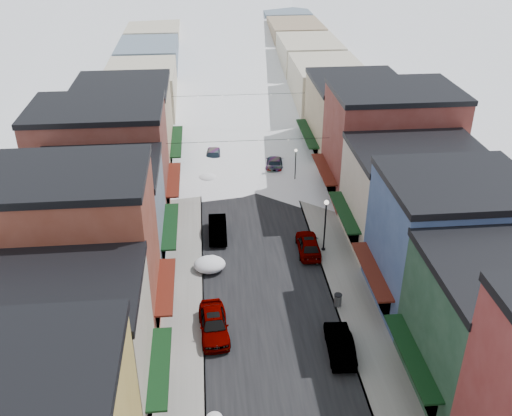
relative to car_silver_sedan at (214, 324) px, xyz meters
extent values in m
cube|color=black|center=(4.30, 41.17, -0.85)|extent=(10.00, 160.00, 0.01)
cube|color=gray|center=(-2.30, 41.17, -0.78)|extent=(3.20, 160.00, 0.15)
cube|color=gray|center=(10.90, 41.17, -0.78)|extent=(3.20, 160.00, 0.15)
cube|color=slate|center=(-0.75, 41.17, -0.78)|extent=(0.10, 160.00, 0.15)
cube|color=slate|center=(9.35, 41.17, -0.78)|extent=(0.10, 160.00, 0.15)
cube|color=#B5A892|center=(-8.90, -6.33, 3.65)|extent=(10.00, 8.00, 9.00)
cube|color=black|center=(-8.90, -6.33, 8.40)|extent=(10.20, 8.20, 0.50)
cube|color=black|center=(-3.30, -6.33, 2.35)|extent=(1.20, 6.80, 0.15)
cube|color=brown|center=(-9.40, 1.67, 5.15)|extent=(11.00, 8.00, 12.00)
cube|color=black|center=(-9.40, 1.67, 11.40)|extent=(11.20, 8.20, 0.50)
cube|color=#51180E|center=(-3.30, 1.67, 2.35)|extent=(1.20, 6.80, 0.15)
cube|color=slate|center=(-8.90, 10.17, 3.40)|extent=(10.00, 9.00, 8.50)
cube|color=black|center=(-8.90, 10.17, 7.90)|extent=(10.20, 9.20, 0.50)
cube|color=black|center=(-3.30, 10.17, 2.35)|extent=(1.20, 7.65, 0.15)
cube|color=maroon|center=(-9.90, 19.17, 4.40)|extent=(12.00, 9.00, 10.50)
cube|color=black|center=(-9.90, 19.17, 9.90)|extent=(12.20, 9.20, 0.50)
cube|color=#51180E|center=(-3.30, 19.17, 2.35)|extent=(1.20, 7.65, 0.15)
cube|color=tan|center=(-8.90, 29.17, 3.90)|extent=(10.00, 11.00, 9.50)
cube|color=black|center=(-8.90, 29.17, 8.90)|extent=(10.20, 11.20, 0.50)
cube|color=black|center=(-3.30, 29.17, 2.35)|extent=(1.20, 9.35, 0.15)
cube|color=#1D3C29|center=(17.50, -6.83, 3.65)|extent=(10.00, 9.00, 9.00)
cube|color=black|center=(11.90, -6.83, 2.35)|extent=(1.20, 7.65, 0.15)
cube|color=#354A79|center=(17.50, 2.17, 4.15)|extent=(10.00, 9.00, 10.00)
cube|color=black|center=(17.50, 2.17, 9.40)|extent=(10.20, 9.20, 0.50)
cube|color=#51180E|center=(11.90, 2.17, 2.35)|extent=(1.20, 7.65, 0.15)
cube|color=#C1AF9B|center=(18.00, 11.17, 3.40)|extent=(11.00, 9.00, 8.50)
cube|color=black|center=(18.00, 11.17, 7.90)|extent=(11.20, 9.20, 0.50)
cube|color=black|center=(11.90, 11.17, 2.35)|extent=(1.20, 7.65, 0.15)
cube|color=maroon|center=(18.50, 20.17, 4.65)|extent=(12.00, 9.00, 11.00)
cube|color=black|center=(18.50, 20.17, 10.40)|extent=(12.20, 9.20, 0.50)
cube|color=#51180E|center=(11.90, 20.17, 2.35)|extent=(1.20, 7.65, 0.15)
cube|color=tan|center=(17.50, 30.17, 3.65)|extent=(10.00, 11.00, 9.00)
cube|color=black|center=(17.50, 30.17, 8.40)|extent=(10.20, 11.20, 0.50)
cube|color=black|center=(11.90, 30.17, 2.35)|extent=(1.20, 9.35, 0.15)
cube|color=gray|center=(-8.20, 43.17, 3.15)|extent=(9.00, 13.00, 8.00)
cube|color=gray|center=(16.80, 43.17, 3.15)|extent=(9.00, 13.00, 8.00)
cube|color=gray|center=(-8.20, 57.17, 3.15)|extent=(9.00, 13.00, 8.00)
cube|color=gray|center=(16.80, 57.17, 3.15)|extent=(9.00, 13.00, 8.00)
cube|color=gray|center=(-8.20, 71.17, 3.15)|extent=(9.00, 13.00, 8.00)
cube|color=gray|center=(16.80, 71.17, 3.15)|extent=(9.00, 13.00, 8.00)
cube|color=gray|center=(-8.20, 85.17, 3.15)|extent=(9.00, 13.00, 8.00)
cube|color=gray|center=(16.80, 85.17, 3.15)|extent=(9.00, 13.00, 8.00)
cylinder|color=black|center=(4.30, 21.17, 5.35)|extent=(16.40, 0.04, 0.04)
cylinder|color=black|center=(4.30, 36.17, 5.35)|extent=(16.40, 0.04, 0.04)
imported|color=#96989D|center=(0.00, 0.00, 0.00)|extent=(2.34, 5.13, 1.71)
imported|color=black|center=(0.74, 13.35, -0.08)|extent=(1.68, 4.70, 1.54)
imported|color=#9D9FA5|center=(0.80, 29.62, -0.05)|extent=(2.71, 5.71, 1.61)
imported|color=black|center=(8.55, -2.79, -0.08)|extent=(1.92, 4.79, 1.55)
imported|color=#9FA1A8|center=(8.60, 9.93, -0.05)|extent=(2.07, 4.80, 1.61)
imported|color=black|center=(7.80, 27.75, -0.13)|extent=(2.69, 5.22, 1.45)
imported|color=#A4A7AD|center=(2.10, 35.83, -0.01)|extent=(2.67, 5.21, 1.70)
imported|color=#BABABC|center=(6.18, 44.58, -0.10)|extent=(2.98, 5.61, 1.50)
cylinder|color=#545658|center=(9.50, 2.11, -0.22)|extent=(0.56, 0.56, 0.98)
cylinder|color=black|center=(9.50, 2.11, 0.29)|extent=(0.61, 0.61, 0.07)
cylinder|color=black|center=(9.97, 9.94, -0.65)|extent=(0.34, 0.34, 0.11)
cylinder|color=black|center=(9.97, 9.94, 1.58)|extent=(0.14, 0.14, 4.58)
sphere|color=white|center=(9.97, 9.94, 4.04)|extent=(0.41, 0.41, 0.41)
cylinder|color=black|center=(9.50, 23.47, -0.66)|extent=(0.28, 0.28, 0.09)
cylinder|color=black|center=(9.50, 23.47, 1.14)|extent=(0.11, 0.11, 3.68)
sphere|color=white|center=(9.50, 23.47, 3.11)|extent=(0.33, 0.33, 0.33)
ellipsoid|color=white|center=(-0.13, 7.94, -0.29)|extent=(2.68, 2.27, 1.13)
ellipsoid|color=white|center=(0.07, 9.14, -0.57)|extent=(1.14, 1.03, 0.57)
ellipsoid|color=white|center=(0.00, 24.88, -0.40)|extent=(2.14, 1.81, 0.91)
ellipsoid|color=white|center=(0.20, 26.08, -0.62)|extent=(0.92, 0.82, 0.46)
camera|label=1|loc=(0.05, -31.81, 26.86)|focal=40.00mm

